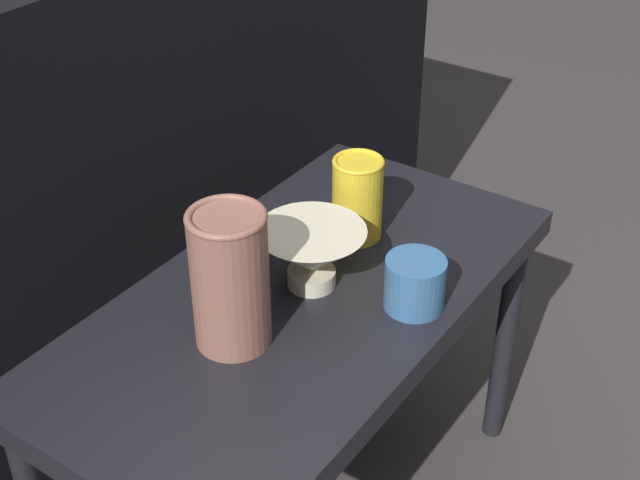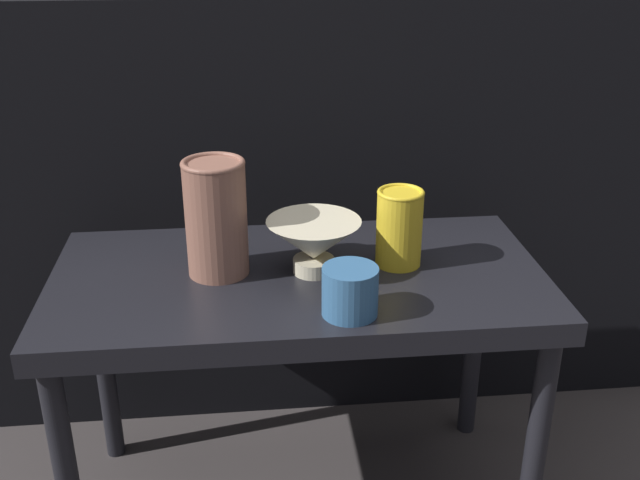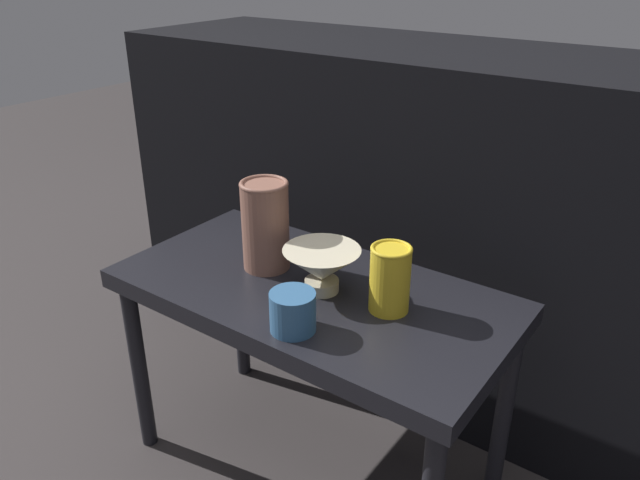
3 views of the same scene
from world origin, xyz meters
The scene contains 6 objects.
table centered at (0.00, 0.00, 0.43)m, with size 0.81×0.42×0.48m.
couch_backdrop centered at (0.00, 0.53, 0.44)m, with size 1.72×0.50×0.89m.
bowl centered at (0.03, 0.00, 0.54)m, with size 0.15×0.15×0.09m.
vase_textured_left centered at (-0.13, 0.01, 0.58)m, with size 0.10×0.10×0.19m.
vase_colorful_right centered at (0.17, 0.02, 0.55)m, with size 0.08×0.08×0.13m.
cup centered at (0.07, -0.14, 0.52)m, with size 0.08×0.08×0.08m.
Camera 2 is at (-0.08, -1.11, 1.04)m, focal length 42.00 mm.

